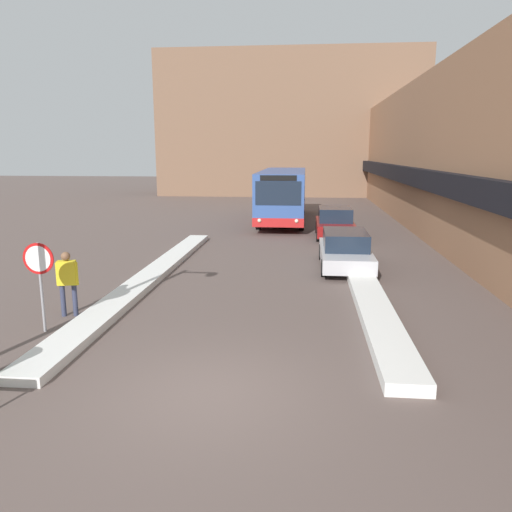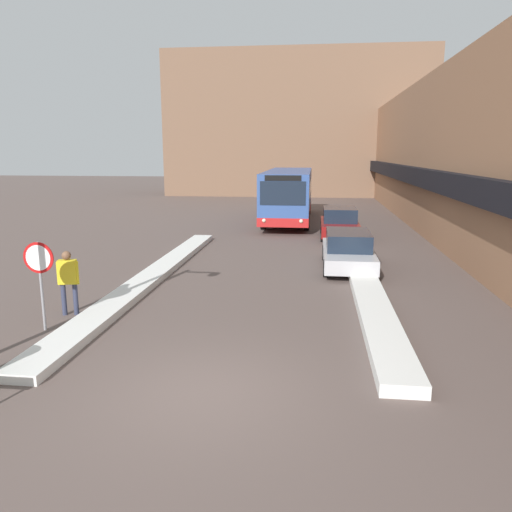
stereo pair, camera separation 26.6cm
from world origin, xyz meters
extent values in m
plane|color=brown|center=(0.00, 0.00, 0.00)|extent=(160.00, 160.00, 0.00)
cube|color=#996B4C|center=(10.00, 24.00, 4.11)|extent=(5.00, 60.00, 8.21)
cube|color=black|center=(7.25, 24.00, 3.05)|extent=(0.50, 60.00, 0.90)
cube|color=brown|center=(0.00, 44.28, 6.95)|extent=(26.00, 8.00, 13.89)
cube|color=silver|center=(-3.60, 7.97, 0.11)|extent=(0.90, 16.17, 0.21)
cube|color=silver|center=(3.60, 8.91, 0.13)|extent=(0.90, 17.45, 0.27)
cube|color=#335193|center=(0.28, 23.27, 1.82)|extent=(2.68, 11.60, 2.72)
cube|color=red|center=(0.28, 23.27, 0.69)|extent=(2.70, 11.62, 0.48)
cube|color=#192333|center=(0.28, 23.27, 2.20)|extent=(2.71, 10.67, 0.75)
cube|color=#192333|center=(0.28, 17.46, 2.22)|extent=(2.36, 0.03, 1.23)
cube|color=black|center=(0.28, 17.46, 3.00)|extent=(1.88, 0.03, 0.28)
sphere|color=#F2EAC6|center=(-0.69, 17.45, 0.80)|extent=(0.20, 0.20, 0.20)
sphere|color=#F2EAC6|center=(1.24, 17.45, 0.80)|extent=(0.20, 0.20, 0.20)
cylinder|color=black|center=(-0.94, 19.68, 0.54)|extent=(0.28, 1.07, 1.07)
cylinder|color=black|center=(1.50, 19.68, 0.54)|extent=(0.28, 1.07, 1.07)
cylinder|color=black|center=(-0.94, 26.86, 0.54)|extent=(0.28, 1.07, 1.07)
cylinder|color=black|center=(1.50, 26.86, 0.54)|extent=(0.28, 1.07, 1.07)
cube|color=#B7B7BC|center=(3.20, 10.41, 0.51)|extent=(1.81, 4.59, 0.52)
cube|color=#192333|center=(3.20, 10.52, 1.08)|extent=(1.59, 2.53, 0.62)
cylinder|color=black|center=(4.03, 8.98, 0.31)|extent=(0.20, 0.62, 0.62)
cylinder|color=black|center=(2.37, 8.98, 0.31)|extent=(0.20, 0.62, 0.62)
cylinder|color=black|center=(4.03, 11.83, 0.31)|extent=(0.20, 0.62, 0.62)
cylinder|color=black|center=(2.37, 11.83, 0.31)|extent=(0.20, 0.62, 0.62)
cube|color=maroon|center=(3.20, 17.36, 0.55)|extent=(1.86, 4.23, 0.59)
cube|color=#192333|center=(3.20, 17.46, 1.18)|extent=(1.64, 2.33, 0.69)
cylinder|color=black|center=(4.05, 16.05, 0.32)|extent=(0.20, 0.64, 0.64)
cylinder|color=black|center=(2.35, 16.05, 0.32)|extent=(0.20, 0.64, 0.64)
cylinder|color=black|center=(4.05, 18.67, 0.32)|extent=(0.20, 0.64, 0.64)
cylinder|color=black|center=(2.35, 18.67, 0.32)|extent=(0.20, 0.64, 0.64)
cylinder|color=gray|center=(-4.60, 2.78, 1.10)|extent=(0.07, 0.07, 2.21)
cylinder|color=red|center=(-4.60, 2.76, 1.83)|extent=(0.76, 0.03, 0.76)
cylinder|color=white|center=(-4.60, 2.75, 1.83)|extent=(0.62, 0.01, 0.62)
cylinder|color=#333851|center=(-4.69, 3.94, 0.43)|extent=(0.13, 0.13, 0.86)
cylinder|color=#333851|center=(-4.39, 4.01, 0.43)|extent=(0.13, 0.13, 0.86)
cube|color=yellow|center=(-4.54, 3.97, 1.19)|extent=(0.50, 0.31, 0.65)
sphere|color=brown|center=(-4.54, 3.97, 1.63)|extent=(0.24, 0.24, 0.24)
cylinder|color=yellow|center=(-4.77, 3.93, 1.16)|extent=(0.10, 0.10, 0.61)
cylinder|color=yellow|center=(-4.31, 4.02, 1.16)|extent=(0.10, 0.10, 0.61)
camera|label=1|loc=(1.67, -8.22, 4.30)|focal=35.00mm
camera|label=2|loc=(1.93, -8.19, 4.30)|focal=35.00mm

